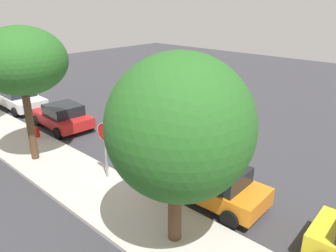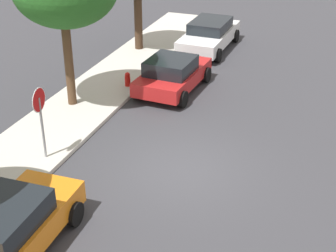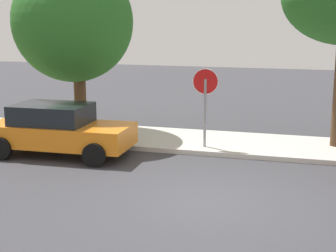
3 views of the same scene
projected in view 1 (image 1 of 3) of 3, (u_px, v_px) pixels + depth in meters
The scene contains 9 objects.
ground_plane at pixel (160, 143), 16.57m from camera, with size 60.00×60.00×0.00m, color #38383D.
sidewalk_curb at pixel (76, 177), 13.20m from camera, with size 32.00×2.79×0.14m, color beige.
stop_sign at pixel (105, 142), 12.58m from camera, with size 0.75×0.09×2.44m.
parked_car_orange at pixel (211, 183), 11.50m from camera, with size 4.11×2.03×1.47m.
parked_car_red at pixel (63, 116), 18.24m from camera, with size 3.97×2.30×1.41m.
parked_car_white at pixel (19, 98), 21.63m from camera, with size 4.62×2.19×1.41m.
street_tree_mid_block at pixel (180, 128), 8.34m from camera, with size 3.87×3.87×5.65m.
street_tree_far at pixel (22, 61), 13.23m from camera, with size 3.64×3.64×5.86m.
fire_hydrant at pixel (38, 133), 16.87m from camera, with size 0.30×0.22×0.72m.
Camera 1 is at (-10.59, 10.86, 6.73)m, focal length 35.00 mm.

